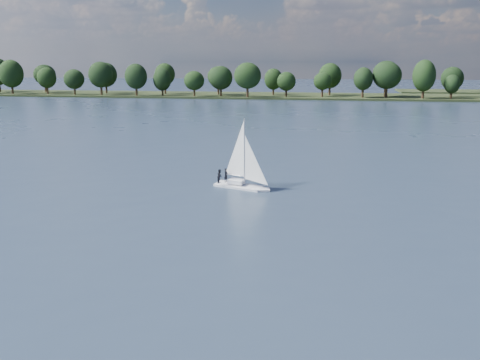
% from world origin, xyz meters
% --- Properties ---
extents(ground, '(700.00, 700.00, 0.00)m').
position_xyz_m(ground, '(0.00, 100.00, 0.00)').
color(ground, '#233342').
rests_on(ground, ground).
extents(far_shore, '(660.00, 40.00, 1.50)m').
position_xyz_m(far_shore, '(0.00, 212.00, 0.00)').
color(far_shore, black).
rests_on(far_shore, ground).
extents(sailboat, '(6.69, 4.03, 8.52)m').
position_xyz_m(sailboat, '(8.01, 43.75, 2.38)').
color(sailboat, white).
rests_on(sailboat, ground).
extents(treeline, '(561.98, 73.87, 17.14)m').
position_xyz_m(treeline, '(2.44, 207.84, 7.97)').
color(treeline, black).
rests_on(treeline, ground).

